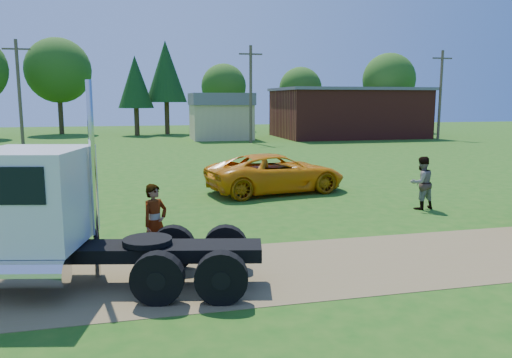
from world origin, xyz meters
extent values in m
plane|color=#1C5312|center=(0.00, 0.00, 0.00)|extent=(140.00, 140.00, 0.00)
cube|color=olive|center=(0.00, 0.00, 0.01)|extent=(120.00, 4.20, 0.01)
cube|color=black|center=(-5.55, -0.09, 0.77)|extent=(7.29, 2.46, 0.29)
cylinder|color=black|center=(-4.26, -1.43, 0.53)|extent=(1.11, 0.56, 1.06)
cylinder|color=black|center=(-4.26, -1.43, 0.53)|extent=(0.44, 0.43, 0.37)
cylinder|color=black|center=(-3.82, 0.59, 0.53)|extent=(1.11, 0.56, 1.06)
cylinder|color=black|center=(-3.82, 0.59, 0.53)|extent=(0.44, 0.43, 0.37)
cylinder|color=black|center=(-3.03, -1.70, 0.53)|extent=(1.11, 0.56, 1.06)
cylinder|color=black|center=(-3.03, -1.70, 0.53)|extent=(0.44, 0.43, 0.37)
cylinder|color=black|center=(-2.59, 0.32, 0.53)|extent=(1.11, 0.56, 1.06)
cylinder|color=black|center=(-2.59, 0.32, 0.53)|extent=(0.44, 0.43, 0.37)
cube|color=silver|center=(-6.74, 0.17, 1.98)|extent=(2.48, 2.71, 2.03)
cube|color=black|center=(-6.99, -0.98, 2.42)|extent=(1.43, 0.35, 0.73)
cube|color=black|center=(-6.48, 1.31, 2.42)|extent=(1.43, 0.35, 0.73)
cylinder|color=silver|center=(-6.64, -0.99, 0.68)|extent=(1.45, 0.86, 0.58)
cylinder|color=silver|center=(-5.53, 0.45, 2.23)|extent=(0.16, 0.16, 4.45)
cylinder|color=black|center=(-4.42, -0.34, 1.00)|extent=(1.27, 1.27, 0.12)
imported|color=orange|center=(1.34, 9.77, 0.85)|extent=(6.51, 3.84, 1.70)
imported|color=#999999|center=(-4.19, 1.29, 0.99)|extent=(0.86, 0.81, 1.97)
imported|color=#999999|center=(5.64, 5.20, 0.98)|extent=(1.06, 0.88, 1.97)
cube|color=maroon|center=(18.00, 40.00, 2.50)|extent=(15.00, 10.00, 5.00)
cube|color=slate|center=(18.00, 40.00, 5.15)|extent=(15.40, 10.40, 0.30)
cube|color=tan|center=(4.00, 40.00, 1.80)|extent=(6.00, 5.00, 3.60)
cube|color=slate|center=(4.00, 40.00, 4.10)|extent=(6.20, 5.40, 1.20)
cylinder|color=brown|center=(-14.00, 35.00, 4.50)|extent=(0.28, 0.28, 9.00)
cube|color=brown|center=(-14.00, 35.00, 8.20)|extent=(2.20, 0.14, 0.14)
cylinder|color=brown|center=(6.00, 35.00, 4.50)|extent=(0.28, 0.28, 9.00)
cube|color=brown|center=(6.00, 35.00, 8.20)|extent=(2.20, 0.14, 0.14)
cylinder|color=brown|center=(26.00, 35.00, 4.50)|extent=(0.28, 0.28, 9.00)
cube|color=brown|center=(26.00, 35.00, 8.20)|extent=(2.20, 0.14, 0.14)
cylinder|color=#312414|center=(-13.17, 52.30, 2.00)|extent=(0.56, 0.56, 4.00)
sphere|color=#244E13|center=(-13.17, 52.30, 7.44)|extent=(7.55, 7.55, 7.55)
cylinder|color=#312414|center=(-0.93, 49.10, 1.90)|extent=(0.56, 0.56, 3.81)
cone|color=black|center=(-0.93, 49.10, 7.29)|extent=(4.79, 4.79, 7.07)
cylinder|color=#312414|center=(6.80, 54.28, 1.55)|extent=(0.56, 0.56, 3.11)
sphere|color=#244E13|center=(6.80, 54.28, 5.77)|extent=(5.86, 5.86, 5.86)
cylinder|color=#312414|center=(16.70, 52.36, 1.48)|extent=(0.56, 0.56, 2.97)
sphere|color=#244E13|center=(16.70, 52.36, 5.51)|extent=(5.59, 5.59, 5.59)
cylinder|color=#312414|center=(26.94, 47.72, 1.77)|extent=(0.56, 0.56, 3.53)
sphere|color=#244E13|center=(26.94, 47.72, 6.56)|extent=(6.66, 6.66, 6.66)
cylinder|color=#312414|center=(-4.43, 47.81, 1.57)|extent=(0.56, 0.56, 3.15)
cone|color=black|center=(-4.43, 47.81, 6.03)|extent=(3.96, 3.96, 5.85)
camera|label=1|loc=(-4.57, -11.04, 4.02)|focal=35.00mm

